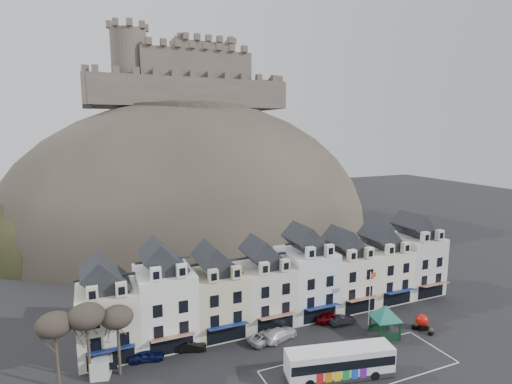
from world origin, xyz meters
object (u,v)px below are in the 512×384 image
(white_van, at_px, (103,362))
(car_maroon, at_px, (331,318))
(red_buoy, at_px, (422,322))
(car_silver, at_px, (265,337))
(car_white, at_px, (280,334))
(bus, at_px, (340,361))
(car_navy, at_px, (146,355))
(flagpole, at_px, (370,295))
(car_black, at_px, (190,346))
(car_charcoal, at_px, (342,320))
(bus_shelter, at_px, (386,312))

(white_van, relative_size, car_maroon, 1.03)
(red_buoy, height_order, car_silver, red_buoy)
(white_van, height_order, car_white, white_van)
(bus, distance_m, car_navy, 21.94)
(bus, distance_m, car_maroon, 12.27)
(bus, relative_size, white_van, 2.58)
(flagpole, distance_m, car_black, 24.49)
(flagpole, bearing_deg, bus, -142.38)
(bus, relative_size, car_navy, 2.98)
(bus, height_order, flagpole, flagpole)
(car_silver, relative_size, car_charcoal, 1.22)
(car_navy, bearing_deg, flagpole, -86.66)
(bus, relative_size, red_buoy, 5.97)
(white_van, height_order, car_black, white_van)
(bus_shelter, distance_m, flagpole, 3.34)
(flagpole, xyz_separation_m, car_maroon, (-4.37, 2.60, -3.60))
(flagpole, bearing_deg, bus_shelter, -90.88)
(bus, relative_size, car_black, 3.20)
(bus, height_order, bus_shelter, bus_shelter)
(car_navy, xyz_separation_m, car_white, (16.34, -1.80, 0.05))
(bus_shelter, bearing_deg, bus, -143.57)
(car_navy, height_order, car_silver, car_navy)
(red_buoy, height_order, car_maroon, red_buoy)
(white_van, relative_size, car_silver, 1.01)
(car_black, xyz_separation_m, car_white, (11.14, -1.80, 0.12))
(car_navy, bearing_deg, car_charcoal, -83.87)
(car_maroon, bearing_deg, red_buoy, -100.11)
(white_van, bearing_deg, red_buoy, 4.23)
(bus, xyz_separation_m, car_maroon, (6.05, 10.63, -1.06))
(car_charcoal, bearing_deg, bus, 144.69)
(red_buoy, distance_m, car_navy, 35.73)
(white_van, bearing_deg, car_white, 9.11)
(car_maroon, bearing_deg, bus_shelter, -122.22)
(bus_shelter, xyz_separation_m, car_charcoal, (-3.13, 4.79, -2.66))
(bus_shelter, xyz_separation_m, car_white, (-12.79, 4.65, -2.55))
(bus, bearing_deg, bus_shelter, 37.16)
(white_van, distance_m, car_navy, 4.63)
(flagpole, bearing_deg, white_van, 174.44)
(red_buoy, distance_m, car_maroon, 11.97)
(car_navy, xyz_separation_m, car_charcoal, (26.00, -1.66, -0.06))
(red_buoy, distance_m, car_black, 30.64)
(bus, distance_m, car_black, 17.70)
(car_silver, height_order, car_maroon, car_maroon)
(car_navy, distance_m, car_silver, 14.49)
(red_buoy, bearing_deg, white_van, 170.21)
(flagpole, xyz_separation_m, white_van, (-33.80, 3.29, -3.37))
(bus, distance_m, car_white, 9.89)
(bus_shelter, relative_size, car_white, 1.28)
(flagpole, relative_size, car_maroon, 1.69)
(car_white, height_order, car_maroon, car_maroon)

